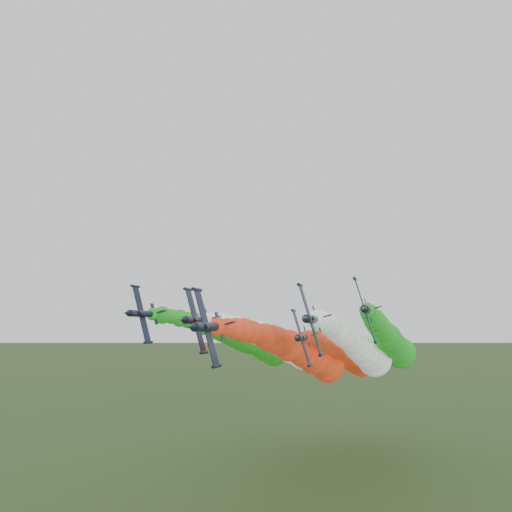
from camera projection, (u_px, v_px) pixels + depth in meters
The scene contains 6 objects.
jet_lead at pixel (307, 355), 122.99m from camera, with size 13.06×91.45×21.43m.
jet_inner_left at pixel (290, 348), 136.90m from camera, with size 12.31×90.70×20.68m.
jet_inner_right at pixel (363, 350), 131.19m from camera, with size 13.25×91.63×21.62m.
jet_outer_left at pixel (249, 342), 146.61m from camera, with size 12.84×91.23×21.22m.
jet_outer_right at pixel (391, 342), 137.41m from camera, with size 13.08×91.47×21.45m.
jet_trail at pixel (348, 356), 149.00m from camera, with size 12.23×90.62×20.60m.
Camera 1 is at (29.35, -69.13, 37.37)m, focal length 35.00 mm.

